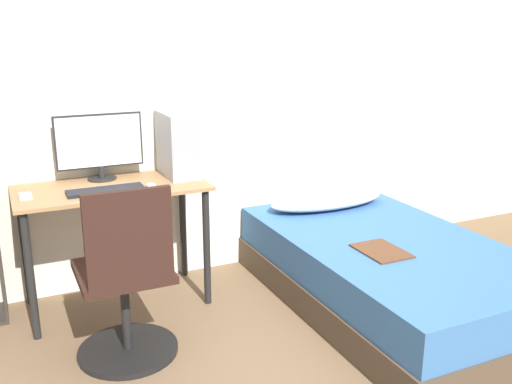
# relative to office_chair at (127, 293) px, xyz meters

# --- Properties ---
(ground_plane) EXTENTS (14.00, 14.00, 0.00)m
(ground_plane) POSITION_rel_office_chair_xyz_m (0.58, -0.51, -0.38)
(ground_plane) COLOR brown
(wall_back) EXTENTS (8.00, 0.05, 2.50)m
(wall_back) POSITION_rel_office_chair_xyz_m (0.58, 0.97, 0.87)
(wall_back) COLOR silver
(wall_back) RESTS_ON ground_plane
(desk) EXTENTS (1.12, 0.57, 0.77)m
(desk) POSITION_rel_office_chair_xyz_m (0.08, 0.66, 0.27)
(desk) COLOR #997047
(desk) RESTS_ON ground_plane
(office_chair) EXTENTS (0.53, 0.53, 0.97)m
(office_chair) POSITION_rel_office_chair_xyz_m (0.00, 0.00, 0.00)
(office_chair) COLOR black
(office_chair) RESTS_ON ground_plane
(bed) EXTENTS (1.19, 2.00, 0.43)m
(bed) POSITION_rel_office_chair_xyz_m (1.63, -0.06, -0.17)
(bed) COLOR #4C3D2D
(bed) RESTS_ON ground_plane
(pillow) EXTENTS (0.90, 0.36, 0.11)m
(pillow) POSITION_rel_office_chair_xyz_m (1.63, 0.69, 0.10)
(pillow) COLOR #B2B7C6
(pillow) RESTS_ON bed
(magazine) EXTENTS (0.24, 0.32, 0.01)m
(magazine) POSITION_rel_office_chair_xyz_m (1.45, -0.19, 0.05)
(magazine) COLOR #56331E
(magazine) RESTS_ON bed
(monitor) EXTENTS (0.53, 0.18, 0.41)m
(monitor) POSITION_rel_office_chair_xyz_m (0.06, 0.85, 0.62)
(monitor) COLOR black
(monitor) RESTS_ON desk
(keyboard) EXTENTS (0.44, 0.13, 0.02)m
(keyboard) POSITION_rel_office_chair_xyz_m (0.03, 0.54, 0.40)
(keyboard) COLOR black
(keyboard) RESTS_ON desk
(pc_tower) EXTENTS (0.19, 0.37, 0.41)m
(pc_tower) POSITION_rel_office_chair_xyz_m (0.53, 0.74, 0.60)
(pc_tower) COLOR #99999E
(pc_tower) RESTS_ON desk
(mouse) EXTENTS (0.06, 0.09, 0.02)m
(mouse) POSITION_rel_office_chair_xyz_m (0.29, 0.54, 0.40)
(mouse) COLOR silver
(mouse) RESTS_ON desk
(phone) EXTENTS (0.07, 0.14, 0.01)m
(phone) POSITION_rel_office_chair_xyz_m (-0.40, 0.63, 0.40)
(phone) COLOR #B7B7BC
(phone) RESTS_ON desk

